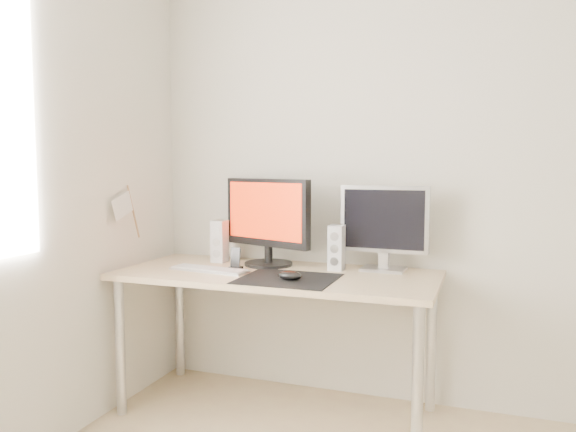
# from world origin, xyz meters

# --- Properties ---
(wall_back) EXTENTS (3.50, 0.00, 3.50)m
(wall_back) POSITION_xyz_m (0.00, 1.75, 1.25)
(wall_back) COLOR silver
(wall_back) RESTS_ON ground
(mousepad) EXTENTS (0.45, 0.40, 0.00)m
(mousepad) POSITION_xyz_m (-0.82, 1.24, 0.73)
(mousepad) COLOR black
(mousepad) RESTS_ON desk
(mouse) EXTENTS (0.12, 0.07, 0.04)m
(mouse) POSITION_xyz_m (-0.80, 1.21, 0.75)
(mouse) COLOR black
(mouse) RESTS_ON mousepad
(desk) EXTENTS (1.60, 0.70, 0.73)m
(desk) POSITION_xyz_m (-0.93, 1.38, 0.65)
(desk) COLOR #D1B587
(desk) RESTS_ON ground
(main_monitor) EXTENTS (0.53, 0.33, 0.47)m
(main_monitor) POSITION_xyz_m (-1.05, 1.54, 0.98)
(main_monitor) COLOR black
(main_monitor) RESTS_ON desk
(second_monitor) EXTENTS (0.45, 0.17, 0.43)m
(second_monitor) POSITION_xyz_m (-0.43, 1.60, 0.97)
(second_monitor) COLOR #BDBDBF
(second_monitor) RESTS_ON desk
(speaker_left) EXTENTS (0.07, 0.09, 0.23)m
(speaker_left) POSITION_xyz_m (-1.34, 1.55, 0.85)
(speaker_left) COLOR white
(speaker_left) RESTS_ON desk
(speaker_right) EXTENTS (0.07, 0.09, 0.23)m
(speaker_right) POSITION_xyz_m (-0.66, 1.54, 0.85)
(speaker_right) COLOR white
(speaker_right) RESTS_ON desk
(keyboard) EXTENTS (0.43, 0.17, 0.02)m
(keyboard) POSITION_xyz_m (-1.27, 1.30, 0.74)
(keyboard) COLOR #B5B5B7
(keyboard) RESTS_ON desk
(phone_dock) EXTENTS (0.06, 0.05, 0.11)m
(phone_dock) POSITION_xyz_m (-1.16, 1.38, 0.76)
(phone_dock) COLOR black
(phone_dock) RESTS_ON desk
(pennant) EXTENTS (0.01, 0.23, 0.29)m
(pennant) POSITION_xyz_m (-1.72, 1.24, 1.05)
(pennant) COLOR #A57F54
(pennant) RESTS_ON wall_left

